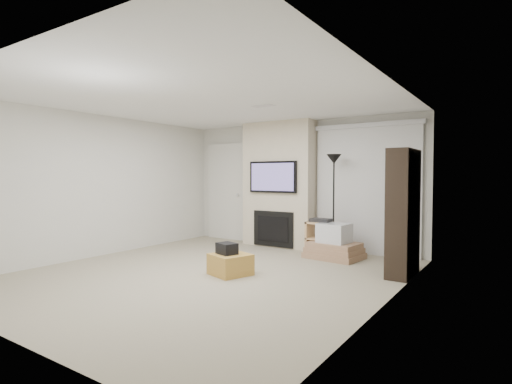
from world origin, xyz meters
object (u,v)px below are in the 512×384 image
Objects in this scene: bookshelf at (403,213)px; av_stand at (321,236)px; ottoman at (230,264)px; box_stack at (334,245)px; floor_lamp at (334,176)px.

av_stand is at bearing 156.64° from bookshelf.
av_stand is 0.37× the size of bookshelf.
ottoman is 2.57m from bookshelf.
ottoman is 2.06m from box_stack.
bookshelf is (1.42, -0.87, -0.52)m from floor_lamp.
floor_lamp is 2.74× the size of av_stand.
box_stack is (0.80, 1.90, 0.08)m from ottoman.
floor_lamp is 1.11m from av_stand.
av_stand is 1.81m from bookshelf.
floor_lamp reaches higher than box_stack.
floor_lamp reaches higher than av_stand.
av_stand is (0.49, 2.01, 0.20)m from ottoman.
floor_lamp is (0.65, 2.20, 1.27)m from ottoman.
ottoman is at bearing -103.58° from av_stand.
floor_lamp is at bearing 47.95° from av_stand.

